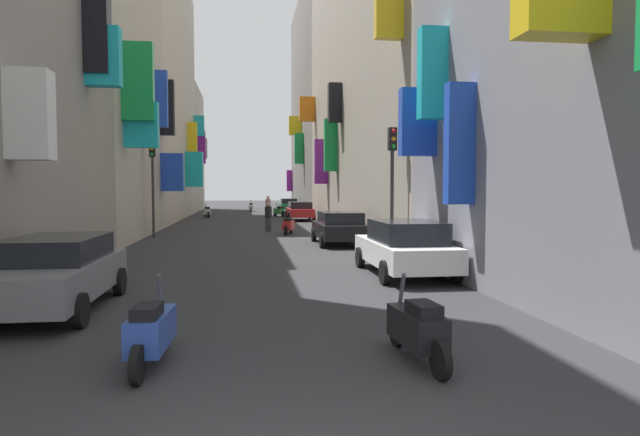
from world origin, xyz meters
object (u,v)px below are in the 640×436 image
scooter_black (417,328)px  pedestrian_near_left (268,217)px  parked_car_red (300,211)px  traffic_light_near_corner (392,170)px  scooter_blue (151,330)px  scooter_white (251,207)px  parked_car_green (288,205)px  parked_car_black (340,227)px  traffic_light_far_corner (153,172)px  scooter_silver (207,212)px  scooter_green (279,211)px  pedestrian_crossing (268,208)px  parked_car_white (405,247)px  parked_car_grey (55,271)px  scooter_red (288,225)px

scooter_black → pedestrian_near_left: size_ratio=1.25×
parked_car_red → traffic_light_near_corner: traffic_light_near_corner is taller
scooter_blue → scooter_white: same height
parked_car_green → scooter_white: size_ratio=2.29×
parked_car_black → traffic_light_far_corner: bearing=153.7°
scooter_silver → scooter_green: 5.77m
scooter_green → pedestrian_crossing: 4.09m
scooter_blue → pedestrian_near_left: bearing=83.7°
pedestrian_crossing → pedestrian_near_left: 10.76m
scooter_white → scooter_green: same height
scooter_silver → scooter_black: size_ratio=0.92×
parked_car_red → pedestrian_near_left: bearing=-105.4°
parked_car_green → pedestrian_crossing: size_ratio=2.55×
parked_car_white → pedestrian_crossing: bearing=95.9°
scooter_blue → traffic_light_near_corner: bearing=59.1°
scooter_blue → traffic_light_near_corner: size_ratio=0.46×
parked_car_grey → scooter_green: parked_car_grey is taller
parked_car_white → traffic_light_near_corner: bearing=80.8°
parked_car_grey → scooter_green: 33.73m
scooter_white → parked_car_white: bearing=-84.6°
scooter_red → pedestrian_crossing: pedestrian_crossing is taller
parked_car_red → scooter_red: (-1.73, -11.65, -0.26)m
parked_car_red → scooter_black: bearing=-92.8°
parked_car_grey → scooter_blue: size_ratio=2.18×
parked_car_white → scooter_blue: size_ratio=2.21×
parked_car_black → traffic_light_far_corner: 9.44m
scooter_blue → scooter_red: same height
scooter_silver → scooter_white: 11.24m
scooter_silver → pedestrian_crossing: 6.21m
parked_car_green → scooter_red: size_ratio=2.47×
scooter_red → traffic_light_far_corner: size_ratio=0.40×
parked_car_white → scooter_blue: parked_car_white is taller
parked_car_green → pedestrian_crossing: pedestrian_crossing is taller
scooter_silver → scooter_white: same height
parked_car_grey → scooter_white: (4.07, 43.89, -0.29)m
parked_car_white → parked_car_green: size_ratio=0.98×
parked_car_white → scooter_silver: parked_car_white is taller
parked_car_green → scooter_black: 46.42m
scooter_white → traffic_light_far_corner: size_ratio=0.43×
scooter_red → pedestrian_crossing: size_ratio=1.03×
pedestrian_crossing → scooter_blue: bearing=-94.9°
parked_car_grey → scooter_red: size_ratio=2.39×
pedestrian_crossing → traffic_light_near_corner: bearing=-82.0°
parked_car_white → pedestrian_near_left: bearing=101.4°
parked_car_red → parked_car_grey: (-7.49, -28.17, 0.03)m
scooter_black → scooter_white: (-1.87, 47.83, 0.00)m
scooter_white → pedestrian_near_left: 25.44m
traffic_light_far_corner → parked_car_grey: bearing=-87.4°
parked_car_black → traffic_light_near_corner: traffic_light_near_corner is taller
parked_car_black → parked_car_white: bearing=-87.2°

